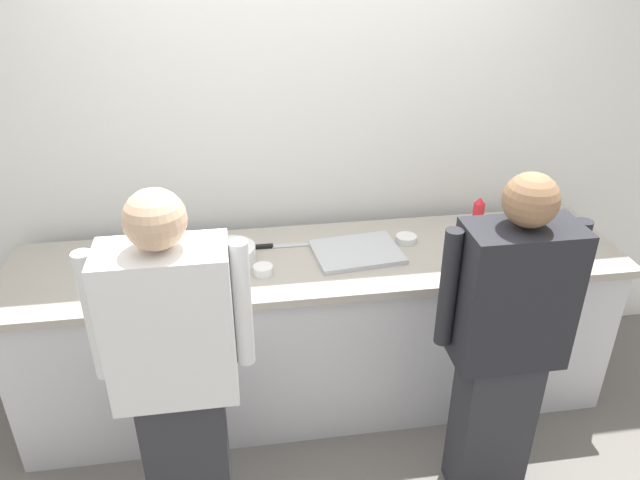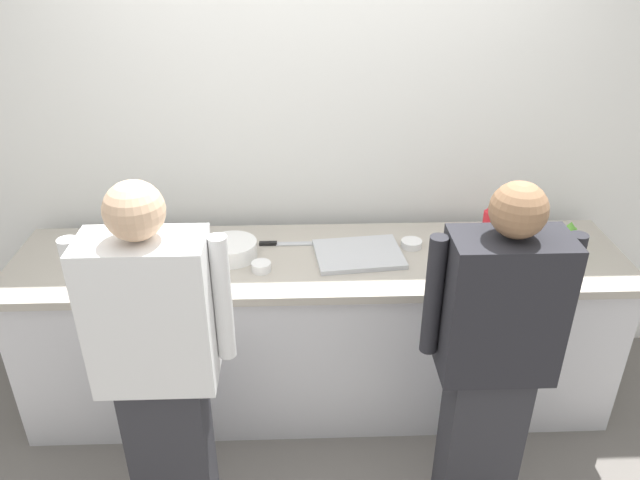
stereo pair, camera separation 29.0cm
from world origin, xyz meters
name	(u,v)px [view 1 (the left image)]	position (x,y,z in m)	size (l,w,h in m)	color
ground_plane	(330,445)	(0.00, 0.00, 0.00)	(9.00, 9.00, 0.00)	slate
wall_back	(305,112)	(0.00, 0.87, 1.47)	(4.74, 0.10, 2.95)	white
prep_counter	(319,330)	(0.00, 0.38, 0.44)	(3.02, 0.72, 0.89)	silver
chef_near_left	(177,375)	(-0.65, -0.36, 0.85)	(0.59, 0.24, 1.61)	#2D2D33
chef_center	(505,342)	(0.67, -0.33, 0.83)	(0.58, 0.24, 1.57)	#2D2D33
plate_stack_front	(230,254)	(-0.43, 0.40, 0.93)	(0.24, 0.24, 0.08)	white
mixing_bowl_steel	(164,259)	(-0.74, 0.37, 0.94)	(0.31, 0.31, 0.11)	#B7BABF
sheet_tray	(357,252)	(0.19, 0.38, 0.90)	(0.42, 0.32, 0.02)	#B7BABF
squeeze_bottle_primary	(478,216)	(0.86, 0.52, 0.98)	(0.06, 0.06, 0.20)	red
squeeze_bottle_secondary	(555,226)	(1.22, 0.37, 0.97)	(0.06, 0.06, 0.18)	#56A333
ramekin_yellow_sauce	(263,270)	(-0.28, 0.26, 0.91)	(0.09, 0.09, 0.04)	white
ramekin_red_sauce	(406,239)	(0.47, 0.47, 0.90)	(0.11, 0.11, 0.04)	white
ramekin_green_sauce	(513,237)	(1.01, 0.39, 0.91)	(0.10, 0.10, 0.05)	white
chefs_knife	(278,246)	(-0.19, 0.51, 0.89)	(0.27, 0.03, 0.02)	#B7BABF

